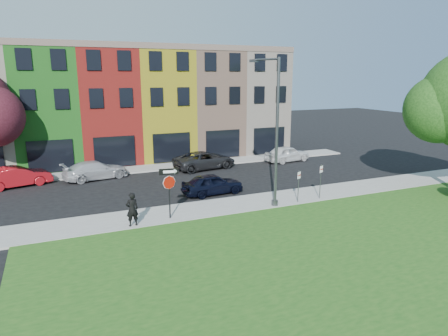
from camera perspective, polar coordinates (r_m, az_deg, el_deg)
name	(u,v)px	position (r m, az deg, el deg)	size (l,w,h in m)	color
ground	(255,223)	(21.95, 4.50, -7.80)	(120.00, 120.00, 0.00)	black
sidewalk_near	(261,202)	(25.32, 5.35, -4.79)	(40.00, 3.00, 0.12)	gray
sidewalk_far	(142,169)	(34.64, -11.65, -0.11)	(40.00, 2.40, 0.12)	gray
rowhouse_block	(131,105)	(40.03, -13.13, 8.72)	(30.00, 10.12, 10.00)	beige
stop_sign	(169,183)	(21.81, -7.85, -2.14)	(1.04, 0.22, 2.81)	black
man	(132,209)	(21.39, -12.99, -5.77)	(0.70, 0.50, 1.80)	black
sedan_near	(213,184)	(26.81, -1.65, -2.28)	(4.25, 1.97, 1.41)	black
parked_car_red	(18,177)	(32.17, -27.41, -1.10)	(4.75, 2.72, 1.48)	maroon
parked_car_silver	(96,170)	(32.21, -17.87, -0.29)	(5.18, 2.96, 1.41)	#ACADB1
parked_car_dark	(205,160)	(34.13, -2.78, 1.14)	(5.72, 3.29, 1.50)	black
parked_car_white	(287,154)	(37.39, 9.01, 2.04)	(4.58, 2.39, 1.49)	silver
street_lamp	(274,133)	(23.68, 7.22, 4.96)	(0.92, 2.53, 8.70)	#474A4C
parking_sign_a	(299,182)	(25.04, 10.61, -2.03)	(0.30, 0.17, 1.99)	#474A4C
parking_sign_b	(321,177)	(26.02, 13.65, -1.30)	(0.30, 0.16, 2.23)	#474A4C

